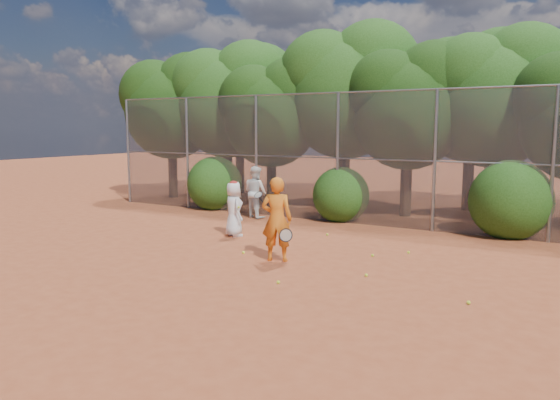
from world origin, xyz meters
The scene contains 24 objects.
ground centered at (0.00, 0.00, 0.00)m, with size 80.00×80.00×0.00m, color #9B4323.
fence_back centered at (-0.12, 6.00, 2.05)m, with size 20.05×0.09×4.03m.
tree_0 centered at (-9.44, 8.04, 3.93)m, with size 4.38×3.81×6.00m.
tree_1 centered at (-6.94, 8.54, 4.16)m, with size 4.64×4.03×6.35m.
tree_2 centered at (-4.45, 7.83, 3.58)m, with size 3.99×3.47×5.47m.
tree_3 centered at (-1.94, 8.84, 4.40)m, with size 4.89×4.26×6.70m.
tree_4 centered at (0.55, 8.24, 3.76)m, with size 4.19×3.64×5.73m.
tree_5 centered at (3.06, 9.04, 4.05)m, with size 4.51×3.92×6.17m.
tree_9 centered at (-7.94, 10.84, 4.34)m, with size 4.83×4.20×6.62m.
tree_10 centered at (-2.93, 11.05, 4.63)m, with size 5.15×4.48×7.06m.
tree_11 centered at (2.06, 10.64, 4.16)m, with size 4.64×4.03×6.35m.
bush_0 centered at (-6.00, 6.30, 1.00)m, with size 2.00×2.00×2.00m, color #1C4511.
bush_1 centered at (-1.00, 6.30, 0.90)m, with size 1.80×1.80×1.80m, color #1C4511.
bush_2 centered at (4.00, 6.30, 1.10)m, with size 2.20×2.20×2.20m, color #1C4511.
player_yellow centered at (-0.05, 0.75, 0.94)m, with size 0.91×0.67×1.88m.
player_teen centered at (-2.47, 2.52, 0.76)m, with size 0.87×0.81×1.52m.
player_white centered at (-3.64, 5.40, 0.85)m, with size 0.98×0.87×1.69m.
ball_0 centered at (2.17, 0.52, 0.03)m, with size 0.07×0.07×0.07m, color #CBE82A.
ball_1 centered at (1.66, 2.18, 0.03)m, with size 0.07×0.07×0.07m, color #CBE82A.
ball_2 centered at (0.91, -0.80, 0.03)m, with size 0.07×0.07×0.07m, color #CBE82A.
ball_3 centered at (4.29, -0.20, 0.03)m, with size 0.07×0.07×0.07m, color #CBE82A.
ball_4 centered at (-1.06, 0.91, 0.03)m, with size 0.07×0.07×0.07m, color #CBE82A.
ball_5 centered at (2.28, 2.90, 0.03)m, with size 0.07×0.07×0.07m, color #CBE82A.
ball_6 centered at (-0.29, 3.85, 0.03)m, with size 0.07×0.07×0.07m, color #CBE82A.
Camera 1 is at (6.06, -9.45, 2.98)m, focal length 35.00 mm.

